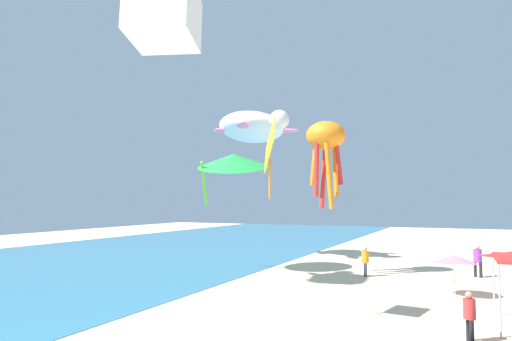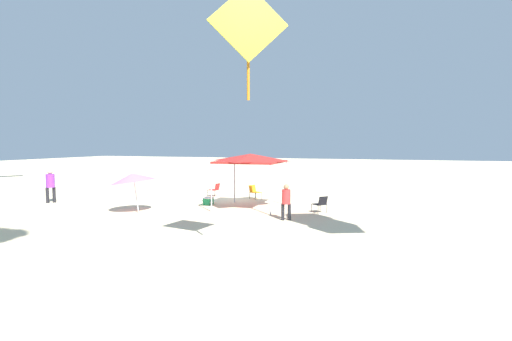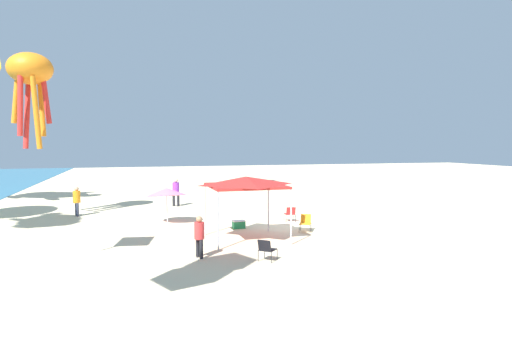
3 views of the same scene
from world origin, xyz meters
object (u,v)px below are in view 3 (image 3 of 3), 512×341
at_px(beach_umbrella, 166,192).
at_px(folding_chair_facing_ocean, 305,222).
at_px(folding_chair_near_cooler, 266,248).
at_px(cooler_box, 239,224).
at_px(canopy_tent, 246,182).
at_px(person_beachcomber, 199,233).
at_px(person_watching_sky, 77,199).
at_px(folding_chair_left_of_tent, 290,213).
at_px(kite_octopus_orange, 30,74).
at_px(person_by_tent, 176,190).

height_order(beach_umbrella, folding_chair_facing_ocean, beach_umbrella).
relative_size(folding_chair_near_cooler, cooler_box, 1.27).
bearing_deg(canopy_tent, beach_umbrella, 32.10).
height_order(folding_chair_near_cooler, cooler_box, folding_chair_near_cooler).
height_order(canopy_tent, person_beachcomber, canopy_tent).
xyz_separation_m(cooler_box, person_watching_sky, (6.20, 8.24, 0.82)).
relative_size(canopy_tent, cooler_box, 5.01).
bearing_deg(folding_chair_left_of_tent, kite_octopus_orange, -11.86).
bearing_deg(person_beachcomber, person_watching_sky, 5.67).
xyz_separation_m(beach_umbrella, person_watching_sky, (3.88, 4.87, -0.68)).
xyz_separation_m(beach_umbrella, folding_chair_facing_ocean, (-3.95, -6.30, -1.22)).
distance_m(folding_chair_left_of_tent, cooler_box, 3.34).
xyz_separation_m(folding_chair_facing_ocean, person_watching_sky, (7.83, 11.17, 0.55)).
bearing_deg(kite_octopus_orange, cooler_box, 153.15).
bearing_deg(folding_chair_near_cooler, beach_umbrella, -28.64).
bearing_deg(person_watching_sky, beach_umbrella, -146.26).
height_order(folding_chair_facing_ocean, folding_chair_near_cooler, same).
relative_size(folding_chair_facing_ocean, kite_octopus_orange, 0.15).
xyz_separation_m(person_beachcomber, person_by_tent, (13.73, -0.48, 0.19)).
distance_m(cooler_box, person_by_tent, 9.00).
relative_size(beach_umbrella, folding_chair_left_of_tent, 2.69).
bearing_deg(cooler_box, person_by_tent, 14.63).
xyz_separation_m(folding_chair_facing_ocean, folding_chair_left_of_tent, (2.70, -0.22, 0.00)).
bearing_deg(beach_umbrella, canopy_tent, -147.90).
relative_size(beach_umbrella, folding_chair_facing_ocean, 2.69).
xyz_separation_m(folding_chair_near_cooler, person_by_tent, (14.86, 1.78, 0.64)).
bearing_deg(canopy_tent, folding_chair_left_of_tent, -43.46).
xyz_separation_m(beach_umbrella, folding_chair_left_of_tent, (-1.25, -6.52, -1.22)).
bearing_deg(folding_chair_facing_ocean, person_by_tent, 145.05).
height_order(folding_chair_facing_ocean, person_by_tent, person_by_tent).
height_order(cooler_box, person_watching_sky, person_watching_sky).
bearing_deg(person_by_tent, folding_chair_left_of_tent, 157.76).
height_order(canopy_tent, folding_chair_facing_ocean, canopy_tent).
distance_m(canopy_tent, beach_umbrella, 5.84).
bearing_deg(folding_chair_near_cooler, person_beachcomber, 16.15).
xyz_separation_m(canopy_tent, folding_chair_near_cooler, (-3.63, 0.18, -2.09)).
xyz_separation_m(person_beachcomber, kite_octopus_orange, (10.76, 7.65, 7.15)).
relative_size(folding_chair_left_of_tent, cooler_box, 1.27).
xyz_separation_m(folding_chair_facing_ocean, person_by_tent, (10.29, 5.19, 0.64)).
height_order(folding_chair_left_of_tent, person_by_tent, person_by_tent).
relative_size(canopy_tent, person_watching_sky, 1.85).
height_order(beach_umbrella, person_watching_sky, beach_umbrella).
height_order(cooler_box, person_beachcomber, person_beachcomber).
xyz_separation_m(folding_chair_facing_ocean, folding_chair_near_cooler, (-4.57, 3.41, 0.00)).
bearing_deg(folding_chair_near_cooler, cooler_box, -51.81).
xyz_separation_m(canopy_tent, beach_umbrella, (4.89, 3.07, -0.86)).
height_order(folding_chair_near_cooler, person_by_tent, person_by_tent).
bearing_deg(beach_umbrella, kite_octopus_orange, 64.41).
xyz_separation_m(folding_chair_left_of_tent, cooler_box, (-1.08, 3.15, -0.27)).
height_order(person_by_tent, person_watching_sky, person_by_tent).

